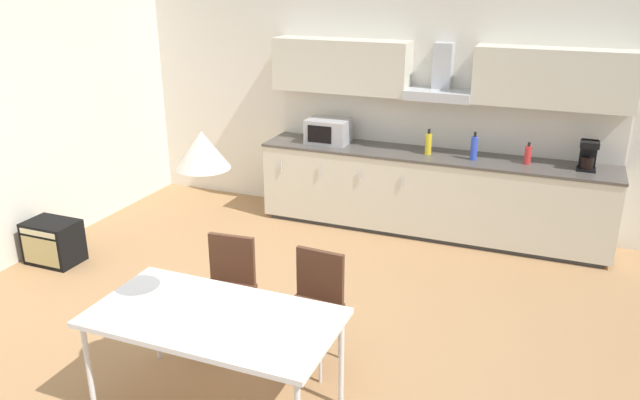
# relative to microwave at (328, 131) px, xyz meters

# --- Properties ---
(ground_plane) EXTENTS (8.63, 8.70, 0.02)m
(ground_plane) POSITION_rel_microwave_xyz_m (0.39, -2.58, -1.07)
(ground_plane) COLOR #9E754C
(wall_back) EXTENTS (6.90, 0.10, 2.89)m
(wall_back) POSITION_rel_microwave_xyz_m (0.39, 0.37, 0.39)
(wall_back) COLOR silver
(wall_back) RESTS_ON ground_plane
(kitchen_counter) EXTENTS (3.87, 0.67, 0.92)m
(kitchen_counter) POSITION_rel_microwave_xyz_m (1.23, 0.00, -0.60)
(kitchen_counter) COLOR #333333
(kitchen_counter) RESTS_ON ground_plane
(backsplash_tile) EXTENTS (3.85, 0.02, 0.53)m
(backsplash_tile) POSITION_rel_microwave_xyz_m (1.23, 0.31, 0.12)
(backsplash_tile) COLOR silver
(backsplash_tile) RESTS_ON kitchen_counter
(upper_wall_cabinets) EXTENTS (3.85, 0.40, 0.59)m
(upper_wall_cabinets) POSITION_rel_microwave_xyz_m (1.23, 0.15, 0.72)
(upper_wall_cabinets) COLOR beige
(microwave) EXTENTS (0.48, 0.35, 0.28)m
(microwave) POSITION_rel_microwave_xyz_m (0.00, 0.00, 0.00)
(microwave) COLOR #ADADB2
(microwave) RESTS_ON kitchen_counter
(coffee_maker) EXTENTS (0.18, 0.19, 0.30)m
(coffee_maker) POSITION_rel_microwave_xyz_m (2.79, 0.03, 0.01)
(coffee_maker) COLOR black
(coffee_maker) RESTS_ON kitchen_counter
(bottle_red) EXTENTS (0.07, 0.07, 0.23)m
(bottle_red) POSITION_rel_microwave_xyz_m (2.22, 0.00, -0.04)
(bottle_red) COLOR red
(bottle_red) RESTS_ON kitchen_counter
(bottle_blue) EXTENTS (0.07, 0.07, 0.30)m
(bottle_blue) POSITION_rel_microwave_xyz_m (1.67, -0.05, -0.01)
(bottle_blue) COLOR blue
(bottle_blue) RESTS_ON kitchen_counter
(bottle_yellow) EXTENTS (0.07, 0.07, 0.28)m
(bottle_yellow) POSITION_rel_microwave_xyz_m (1.18, -0.03, -0.02)
(bottle_yellow) COLOR yellow
(bottle_yellow) RESTS_ON kitchen_counter
(dining_table) EXTENTS (1.61, 0.84, 0.74)m
(dining_table) POSITION_rel_microwave_xyz_m (0.61, -3.59, -0.36)
(dining_table) COLOR white
(dining_table) RESTS_ON ground_plane
(chair_far_right) EXTENTS (0.42, 0.42, 0.87)m
(chair_far_right) POSITION_rel_microwave_xyz_m (0.97, -2.78, -0.53)
(chair_far_right) COLOR #4C2D1E
(chair_far_right) RESTS_ON ground_plane
(chair_far_left) EXTENTS (0.43, 0.43, 0.87)m
(chair_far_left) POSITION_rel_microwave_xyz_m (0.24, -2.78, -0.53)
(chair_far_left) COLOR #4C2D1E
(chair_far_left) RESTS_ON ground_plane
(guitar_amp) EXTENTS (0.52, 0.37, 0.44)m
(guitar_amp) POSITION_rel_microwave_xyz_m (-2.13, -2.21, -0.84)
(guitar_amp) COLOR black
(guitar_amp) RESTS_ON ground_plane
(pendant_lamp) EXTENTS (0.32, 0.32, 0.22)m
(pendant_lamp) POSITION_rel_microwave_xyz_m (0.61, -3.59, 0.78)
(pendant_lamp) COLOR silver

